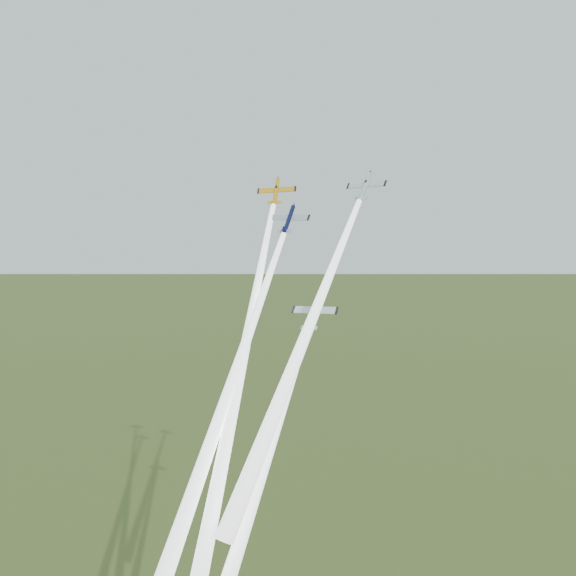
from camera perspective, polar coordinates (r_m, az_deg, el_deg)
The scene contains 8 objects.
plane_yellow at distance 133.20m, azimuth -0.94°, elevation 7.64°, with size 7.35×7.30×1.15m, color orange, non-canonical shape.
smoke_trail_yellow at distance 111.98m, azimuth -4.22°, elevation -8.65°, with size 2.75×2.75×75.93m, color white, non-canonical shape.
plane_navy at distance 127.14m, azimuth 0.07°, elevation 5.45°, with size 7.47×7.41×1.17m, color #0C1036, non-canonical shape.
smoke_trail_navy at distance 111.32m, azimuth -5.06°, elevation -9.11°, with size 2.75×2.75×64.92m, color white, non-canonical shape.
plane_silver_right at distance 124.98m, azimuth 6.12°, elevation 8.00°, with size 7.42×7.36×1.16m, color silver, non-canonical shape.
smoke_trail_silver_right at distance 109.31m, azimuth 0.90°, elevation -4.99°, with size 2.75×2.75×58.60m, color white, non-canonical shape.
plane_silver_low at distance 118.90m, azimuth 2.02°, elevation -1.95°, with size 8.21×8.14×1.29m, color silver, non-canonical shape.
smoke_trail_silver_low at distance 108.13m, azimuth -2.81°, elevation -16.58°, with size 2.75×2.75×58.01m, color white, non-canonical shape.
Camera 1 is at (60.68, -108.83, 107.23)m, focal length 45.00 mm.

